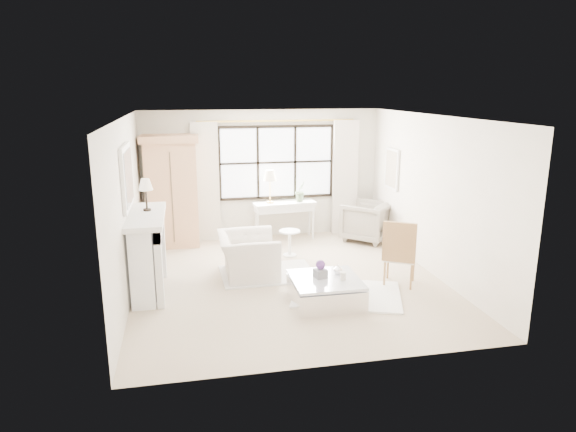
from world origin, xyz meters
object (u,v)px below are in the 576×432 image
Objects in this scene: armoire at (172,190)px; console_table at (284,220)px; club_armchair at (248,256)px; coffee_table at (326,291)px.

console_table is (2.29, 0.01, -0.74)m from armoire.
club_armchair is at bearing -122.96° from console_table.
console_table is at bearing 1.62° from armoire.
club_armchair is at bearing -57.23° from armoire.
armoire is at bearing 123.88° from coffee_table.
console_table is 1.20× the size of club_armchair.
club_armchair is (1.25, -2.06, -0.78)m from armoire.
coffee_table is (-0.04, -3.42, -0.22)m from console_table.
club_armchair is 1.10× the size of coffee_table.
coffee_table is (0.99, -1.35, -0.18)m from club_armchair.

